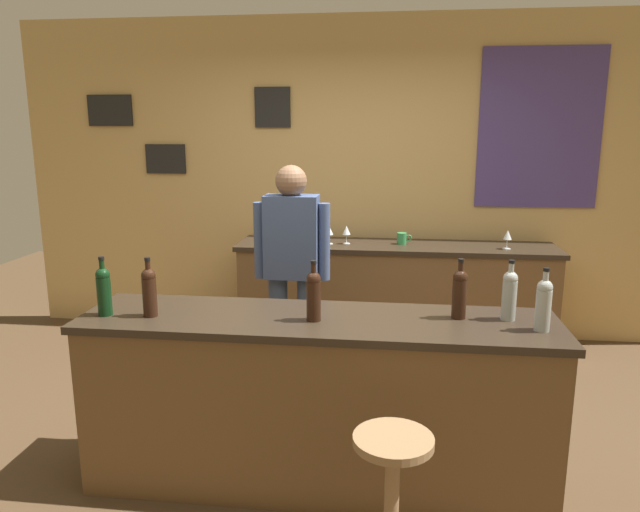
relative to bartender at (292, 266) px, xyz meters
name	(u,v)px	position (x,y,z in m)	size (l,w,h in m)	color
ground_plane	(326,441)	(0.30, -0.62, -0.94)	(10.00, 10.00, 0.00)	#4C3823
back_wall	(355,178)	(0.33, 1.41, 0.48)	(6.00, 0.09, 2.80)	tan
bar_counter	(317,401)	(0.30, -1.02, -0.47)	(2.42, 0.60, 0.92)	brown
side_counter	(394,296)	(0.70, 1.03, -0.48)	(2.66, 0.56, 0.90)	brown
bartender	(292,266)	(0.00, 0.00, 0.00)	(0.52, 0.21, 1.62)	#384766
bar_stool	(392,487)	(0.69, -1.73, -0.48)	(0.32, 0.32, 0.68)	olive
wine_bottle_a	(104,289)	(-0.78, -1.11, 0.12)	(0.07, 0.07, 0.31)	black
wine_bottle_b	(149,290)	(-0.54, -1.10, 0.12)	(0.07, 0.07, 0.31)	black
wine_bottle_c	(314,294)	(0.29, -1.07, 0.12)	(0.07, 0.07, 0.31)	black
wine_bottle_d	(460,292)	(1.01, -0.94, 0.12)	(0.07, 0.07, 0.31)	black
wine_bottle_e	(509,293)	(1.25, -0.94, 0.12)	(0.07, 0.07, 0.31)	#999E99
wine_bottle_f	(544,303)	(1.38, -1.08, 0.12)	(0.07, 0.07, 0.31)	#999E99
wine_glass_a	(278,228)	(-0.31, 1.07, 0.07)	(0.07, 0.07, 0.16)	silver
wine_glass_b	(329,231)	(0.15, 0.98, 0.07)	(0.07, 0.07, 0.16)	silver
wine_glass_c	(346,231)	(0.29, 1.01, 0.07)	(0.07, 0.07, 0.16)	silver
wine_glass_d	(507,236)	(1.59, 0.95, 0.07)	(0.07, 0.07, 0.16)	silver
coffee_mug	(402,238)	(0.76, 1.06, 0.01)	(0.12, 0.08, 0.09)	#338C4C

